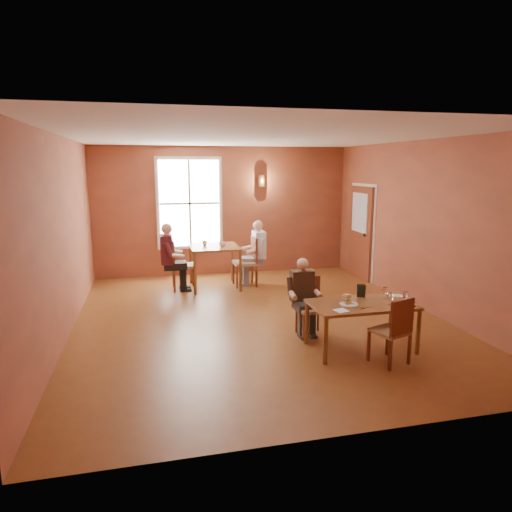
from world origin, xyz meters
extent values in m
cube|color=brown|center=(0.00, 0.00, 0.00)|extent=(6.00, 7.00, 0.01)
cube|color=brown|center=(0.00, 3.50, 1.50)|extent=(6.00, 0.04, 3.00)
cube|color=brown|center=(0.00, -3.50, 1.50)|extent=(6.00, 0.04, 3.00)
cube|color=brown|center=(-3.00, 0.00, 1.50)|extent=(0.04, 7.00, 3.00)
cube|color=brown|center=(3.00, 0.00, 1.50)|extent=(0.04, 7.00, 3.00)
cube|color=white|center=(0.00, 0.00, 3.00)|extent=(6.00, 7.00, 0.04)
cube|color=white|center=(-0.80, 3.45, 1.70)|extent=(1.36, 0.10, 1.96)
cube|color=maroon|center=(2.94, 2.30, 1.05)|extent=(0.12, 1.04, 2.10)
cylinder|color=brown|center=(0.90, 3.40, 2.20)|extent=(0.16, 0.16, 0.28)
cylinder|color=white|center=(0.88, -1.61, 0.69)|extent=(0.34, 0.34, 0.03)
cube|color=tan|center=(0.90, -1.49, 0.72)|extent=(0.11, 0.11, 0.10)
cube|color=black|center=(1.22, -1.29, 0.76)|extent=(0.13, 0.09, 0.19)
cube|color=silver|center=(1.05, -1.79, 0.67)|extent=(0.19, 0.08, 0.00)
cube|color=white|center=(0.67, -1.81, 0.67)|extent=(0.20, 0.20, 0.01)
cylinder|color=white|center=(1.78, -1.38, 0.68)|extent=(0.16, 0.16, 0.01)
cube|color=black|center=(1.66, -1.87, 0.68)|extent=(0.13, 0.04, 0.02)
imported|color=white|center=(-0.26, 2.14, 0.94)|extent=(0.16, 0.16, 0.11)
imported|color=white|center=(-0.60, 2.35, 0.94)|extent=(0.12, 0.12, 0.10)
camera|label=1|loc=(-1.75, -7.16, 2.54)|focal=32.00mm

